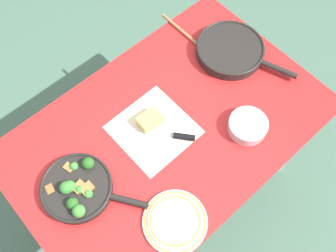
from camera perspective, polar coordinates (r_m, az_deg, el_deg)
ground_plane at (r=2.19m, az=-0.00°, el=-9.23°), size 14.00×14.00×0.00m
dining_table_red at (r=1.55m, az=-0.00°, el=-1.82°), size 1.24×0.81×0.77m
skillet_broccoli at (r=1.39m, az=-13.59°, el=-9.21°), size 0.29×0.36×0.08m
skillet_eggs at (r=1.66m, az=9.52°, el=11.36°), size 0.29×0.44×0.05m
wooden_spoon at (r=1.69m, az=4.21°, el=12.58°), size 0.04×0.35×0.02m
parchment_sheet at (r=1.47m, az=-2.21°, el=-0.53°), size 0.29×0.29×0.00m
grater_knife at (r=1.45m, az=0.00°, el=-1.38°), size 0.21×0.25×0.02m
cheese_block at (r=1.46m, az=-2.82°, el=0.91°), size 0.09×0.07×0.05m
dinner_plate_stack at (r=1.34m, az=1.09°, el=-14.31°), size 0.23×0.23×0.03m
prep_bowl_steel at (r=1.48m, az=12.04°, el=0.02°), size 0.15×0.15×0.05m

